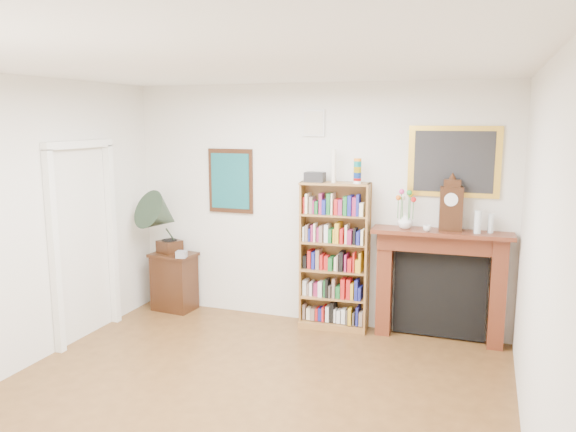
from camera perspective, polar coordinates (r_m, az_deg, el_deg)
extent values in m
cube|color=#533519|center=(4.79, -6.90, -20.34)|extent=(4.50, 5.00, 0.01)
cube|color=white|center=(4.16, -7.72, 15.32)|extent=(4.50, 5.00, 0.01)
cube|color=silver|center=(6.55, 2.60, 1.08)|extent=(4.50, 0.01, 2.80)
cube|color=silver|center=(3.84, 24.46, -6.12)|extent=(0.01, 5.00, 2.80)
cube|color=white|center=(6.17, -22.67, -3.54)|extent=(0.08, 0.08, 2.10)
cube|color=white|center=(6.87, -17.44, -1.91)|extent=(0.08, 0.08, 2.10)
cube|color=white|center=(6.38, -20.48, 6.84)|extent=(0.08, 1.02, 0.08)
cube|color=black|center=(6.87, -5.84, 3.56)|extent=(0.58, 0.03, 0.78)
cube|color=#13555A|center=(6.86, -5.91, 3.55)|extent=(0.50, 0.01, 0.67)
cube|color=white|center=(6.45, 2.62, 9.42)|extent=(0.26, 0.03, 0.30)
cube|color=silver|center=(6.43, 2.57, 9.42)|extent=(0.22, 0.01, 0.26)
cube|color=gold|center=(6.20, 16.49, 5.31)|extent=(0.95, 0.03, 0.75)
cube|color=#262628|center=(6.18, 16.49, 5.30)|extent=(0.82, 0.01, 0.65)
cube|color=brown|center=(6.53, 1.48, -3.87)|extent=(0.05, 0.28, 1.70)
cube|color=brown|center=(6.34, 8.01, -4.38)|extent=(0.05, 0.28, 1.70)
cube|color=brown|center=(6.28, 4.81, 3.31)|extent=(0.80, 0.35, 0.02)
cube|color=brown|center=(6.67, 4.60, -10.91)|extent=(0.80, 0.35, 0.07)
cube|color=brown|center=(6.55, 4.99, -3.87)|extent=(0.78, 0.09, 1.70)
cube|color=brown|center=(6.56, 4.64, -8.21)|extent=(0.75, 0.32, 0.02)
cube|color=brown|center=(6.47, 4.68, -5.51)|extent=(0.75, 0.32, 0.02)
cube|color=brown|center=(6.39, 4.72, -2.73)|extent=(0.75, 0.32, 0.02)
cube|color=brown|center=(6.33, 4.76, 0.11)|extent=(0.75, 0.32, 0.02)
cube|color=black|center=(7.29, -11.47, -6.53)|extent=(0.56, 0.43, 0.73)
cube|color=#512412|center=(6.40, 9.79, -6.65)|extent=(0.17, 0.22, 1.19)
cube|color=#512412|center=(6.33, 20.53, -7.35)|extent=(0.17, 0.22, 1.19)
cube|color=#512412|center=(6.21, 15.33, -2.64)|extent=(1.36, 0.27, 0.19)
cube|color=#512412|center=(6.15, 15.35, -1.65)|extent=(1.47, 0.40, 0.04)
cube|color=black|center=(6.44, 15.14, -7.68)|extent=(0.98, 0.09, 0.95)
cube|color=black|center=(7.24, -11.94, -3.04)|extent=(0.32, 0.32, 0.15)
cylinder|color=black|center=(7.23, -11.96, -2.41)|extent=(0.25, 0.25, 0.01)
cone|color=#2B3E2E|center=(7.04, -12.70, 0.04)|extent=(0.69, 0.76, 0.64)
cube|color=#A7A7B3|center=(6.95, -10.78, -3.85)|extent=(0.15, 0.15, 0.08)
cube|color=black|center=(6.12, 16.23, 0.70)|extent=(0.25, 0.15, 0.47)
cylinder|color=white|center=(6.04, 16.23, 1.61)|extent=(0.14, 0.03, 0.14)
cube|color=black|center=(6.09, 16.35, 3.18)|extent=(0.18, 0.13, 0.09)
imported|color=white|center=(6.16, 11.81, -0.49)|extent=(0.18, 0.18, 0.17)
imported|color=silver|center=(6.07, 13.95, -1.21)|extent=(0.08, 0.08, 0.07)
cylinder|color=silver|center=(6.09, 18.72, -0.58)|extent=(0.07, 0.07, 0.24)
cylinder|color=silver|center=(6.16, 19.91, -0.72)|extent=(0.06, 0.06, 0.20)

